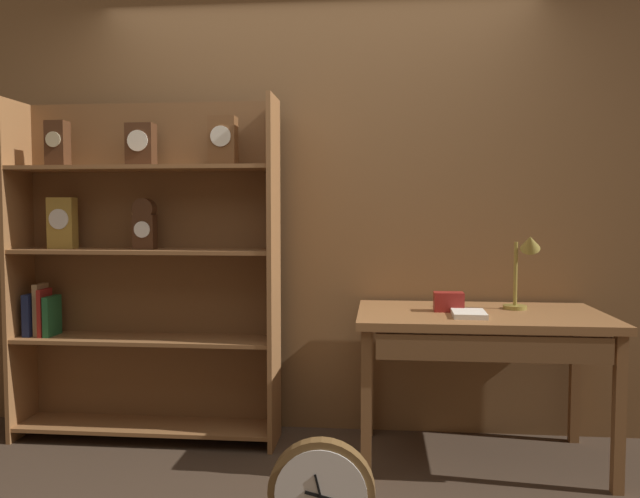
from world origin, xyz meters
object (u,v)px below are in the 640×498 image
Objects in this scene: open_repair_manual at (469,314)px; round_clock_large at (321,496)px; workbench at (481,330)px; toolbox_small at (449,302)px; desk_lamp at (525,262)px; bookshelf at (141,268)px.

open_repair_manual reaches higher than round_clock_large.
toolbox_small is (-0.16, 0.04, 0.14)m from workbench.
open_repair_manual is at bearing -125.90° from workbench.
workbench is at bearing 55.82° from open_repair_manual.
round_clock_large is at bearing -127.96° from workbench.
desk_lamp is at bearing 47.40° from round_clock_large.
bookshelf is 2.10m from desk_lamp.
bookshelf is at bearing 174.51° from toolbox_small.
bookshelf is at bearing 177.69° from desk_lamp.
workbench is (1.86, -0.20, -0.28)m from bookshelf.
workbench is 2.82× the size of round_clock_large.
workbench is 8.30× the size of toolbox_small.
bookshelf reaches higher than round_clock_large.
toolbox_small is 1.27m from round_clock_large.
toolbox_small reaches higher than round_clock_large.
workbench is 0.21m from toolbox_small.
bookshelf is at bearing 134.99° from round_clock_large.
bookshelf reaches higher than desk_lamp.
desk_lamp reaches higher than workbench.
workbench is 5.67× the size of open_repair_manual.
toolbox_small is (1.70, -0.16, -0.15)m from bookshelf.
toolbox_small reaches higher than workbench.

